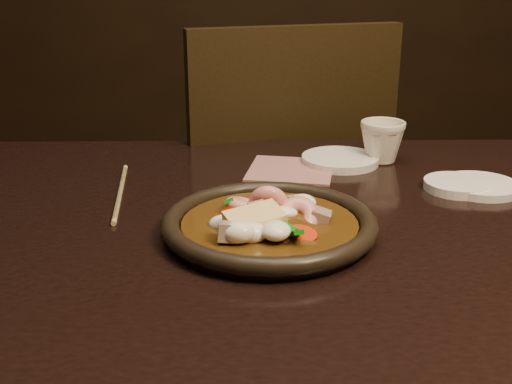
{
  "coord_description": "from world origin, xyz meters",
  "views": [
    {
      "loc": [
        -0.22,
        -0.76,
        1.08
      ],
      "look_at": [
        -0.21,
        0.02,
        0.8
      ],
      "focal_mm": 45.0,
      "sensor_mm": 36.0,
      "label": 1
    }
  ],
  "objects_px": {
    "plate": "(270,225)",
    "table": "(415,285)",
    "chair": "(273,216)",
    "tea_cup": "(382,140)"
  },
  "relations": [
    {
      "from": "table",
      "to": "tea_cup",
      "type": "bearing_deg",
      "value": 88.02
    },
    {
      "from": "plate",
      "to": "table",
      "type": "bearing_deg",
      "value": 1.98
    },
    {
      "from": "chair",
      "to": "plate",
      "type": "bearing_deg",
      "value": 70.37
    },
    {
      "from": "chair",
      "to": "plate",
      "type": "relative_size",
      "value": 3.49
    },
    {
      "from": "plate",
      "to": "tea_cup",
      "type": "height_order",
      "value": "tea_cup"
    },
    {
      "from": "plate",
      "to": "tea_cup",
      "type": "bearing_deg",
      "value": 56.82
    },
    {
      "from": "table",
      "to": "chair",
      "type": "height_order",
      "value": "chair"
    },
    {
      "from": "plate",
      "to": "chair",
      "type": "bearing_deg",
      "value": 87.15
    },
    {
      "from": "plate",
      "to": "tea_cup",
      "type": "relative_size",
      "value": 3.56
    },
    {
      "from": "table",
      "to": "plate",
      "type": "xyz_separation_m",
      "value": [
        -0.2,
        -0.01,
        0.09
      ]
    }
  ]
}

